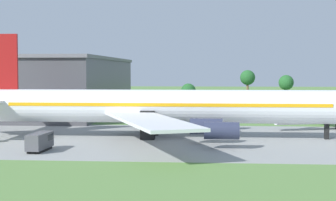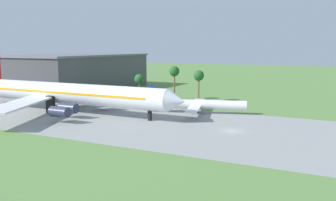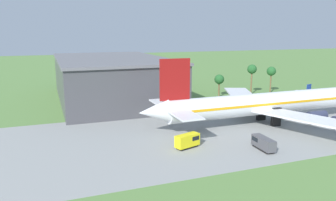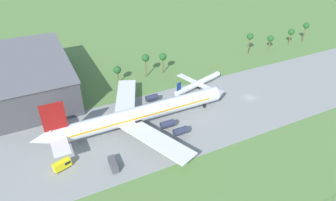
# 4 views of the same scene
# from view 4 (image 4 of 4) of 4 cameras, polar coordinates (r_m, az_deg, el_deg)

# --- Properties ---
(ground_plane) EXTENTS (600.00, 600.00, 0.00)m
(ground_plane) POSITION_cam_4_polar(r_m,az_deg,el_deg) (134.75, 15.32, 0.55)
(ground_plane) COLOR #5B8442
(taxiway_strip) EXTENTS (320.00, 44.00, 0.02)m
(taxiway_strip) POSITION_cam_4_polar(r_m,az_deg,el_deg) (134.75, 15.32, 0.55)
(taxiway_strip) COLOR gray
(taxiway_strip) RESTS_ON ground_plane
(jet_airliner) EXTENTS (75.84, 59.37, 18.06)m
(jet_airliner) POSITION_cam_4_polar(r_m,az_deg,el_deg) (110.42, -5.39, -2.56)
(jet_airliner) COLOR white
(jet_airliner) RESTS_ON ground_plane
(regional_aircraft) EXTENTS (27.44, 24.92, 7.45)m
(regional_aircraft) POSITION_cam_4_polar(r_m,az_deg,el_deg) (136.61, 5.77, 3.26)
(regional_aircraft) COLOR white
(regional_aircraft) RESTS_ON ground_plane
(baggage_tug) EXTENTS (5.82, 3.56, 2.95)m
(baggage_tug) POSITION_cam_4_polar(r_m,az_deg,el_deg) (100.56, -19.45, -11.47)
(baggage_tug) COLOR black
(baggage_tug) RESTS_ON ground_plane
(fuel_truck) EXTENTS (2.27, 6.29, 2.64)m
(fuel_truck) POSITION_cam_4_polar(r_m,az_deg,el_deg) (97.06, -10.43, -11.81)
(fuel_truck) COLOR black
(fuel_truck) RESTS_ON ground_plane
(terminal_building) EXTENTS (36.72, 61.20, 15.10)m
(terminal_building) POSITION_cam_4_polar(r_m,az_deg,el_deg) (145.37, -25.49, 4.25)
(terminal_building) COLOR #47474C
(terminal_building) RESTS_ON ground_plane
(palm_tree_row) EXTENTS (123.15, 3.60, 12.35)m
(palm_tree_row) POSITION_cam_4_polar(r_m,az_deg,el_deg) (166.20, 11.38, 10.50)
(palm_tree_row) COLOR brown
(palm_tree_row) RESTS_ON ground_plane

